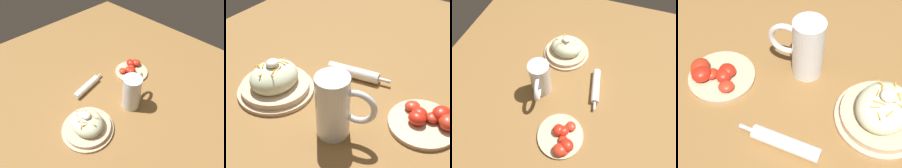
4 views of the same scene
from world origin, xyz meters
The scene contains 5 objects.
ground_plane centered at (0.00, 0.00, 0.00)m, with size 1.43×1.43×0.00m, color olive.
salad_plate centered at (0.17, -0.24, 0.03)m, with size 0.21×0.21×0.11m.
beer_mug centered at (0.20, -0.01, 0.08)m, with size 0.08×0.14×0.16m.
napkin_roll centered at (-0.02, -0.09, 0.02)m, with size 0.06×0.19×0.03m.
tomato_plate centered at (0.05, 0.17, 0.02)m, with size 0.17×0.17×0.05m.
Camera 2 is at (0.64, 0.30, 0.57)m, focal length 50.90 mm.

